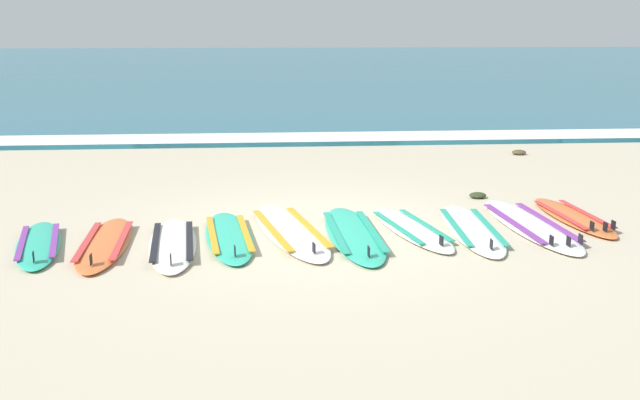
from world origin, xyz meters
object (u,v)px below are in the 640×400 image
surfboard_0 (39,244)px  surfboard_9 (573,217)px  surfboard_3 (229,236)px  surfboard_4 (290,231)px  surfboard_7 (472,229)px  surfboard_2 (173,244)px  surfboard_6 (411,229)px  surfboard_1 (105,243)px  surfboard_5 (354,234)px  surfboard_8 (530,225)px

surfboard_0 → surfboard_9: same height
surfboard_3 → surfboard_4: same height
surfboard_0 → surfboard_7: 5.19m
surfboard_0 → surfboard_2: bearing=-3.6°
surfboard_9 → surfboard_6: bearing=-170.2°
surfboard_2 → surfboard_4: bearing=17.1°
surfboard_1 → surfboard_2: (0.79, -0.07, 0.00)m
surfboard_2 → surfboard_7: 3.65m
surfboard_5 → surfboard_8: bearing=5.7°
surfboard_1 → surfboard_9: (5.93, 0.72, 0.00)m
surfboard_0 → surfboard_7: (5.19, 0.23, -0.00)m
surfboard_0 → surfboard_4: same height
surfboard_5 → surfboard_8: size_ratio=0.96×
surfboard_0 → surfboard_6: 4.45m
surfboard_9 → surfboard_8: bearing=-155.2°
surfboard_0 → surfboard_5: bearing=2.1°
surfboard_0 → surfboard_7: size_ratio=0.86×
surfboard_0 → surfboard_9: 6.72m
surfboard_8 → surfboard_3: bearing=-176.7°
surfboard_3 → surfboard_5: same height
surfboard_1 → surfboard_4: size_ratio=0.82×
surfboard_5 → surfboard_9: (2.99, 0.55, 0.00)m
surfboard_2 → surfboard_4: (1.38, 0.42, -0.00)m
surfboard_7 → surfboard_6: bearing=174.4°
surfboard_8 → surfboard_9: 0.77m
surfboard_3 → surfboard_5: (1.51, -0.01, -0.00)m
surfboard_3 → surfboard_8: 3.80m
surfboard_2 → surfboard_6: same height
surfboard_4 → surfboard_8: 3.05m
surfboard_7 → surfboard_8: bearing=9.9°
surfboard_0 → surfboard_7: bearing=2.5°
surfboard_1 → surfboard_2: 0.79m
surfboard_3 → surfboard_8: size_ratio=0.86×
surfboard_5 → surfboard_6: same height
surfboard_7 → surfboard_9: 1.57m
surfboard_4 → surfboard_7: size_ratio=1.14×
surfboard_4 → surfboard_6: size_ratio=1.24×
surfboard_1 → surfboard_7: bearing=3.3°
surfboard_1 → surfboard_6: bearing=5.1°
surfboard_1 → surfboard_3: 1.44m
surfboard_2 → surfboard_9: size_ratio=1.07×
surfboard_0 → surfboard_4: bearing=6.4°
surfboard_6 → surfboard_9: size_ratio=1.05×
surfboard_0 → surfboard_3: same height
surfboard_3 → surfboard_4: bearing=13.5°
surfboard_6 → surfboard_8: same height
surfboard_4 → surfboard_6: same height
surfboard_7 → surfboard_3: bearing=-178.5°
surfboard_6 → surfboard_0: bearing=-176.1°
surfboard_6 → surfboard_8: size_ratio=0.83×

